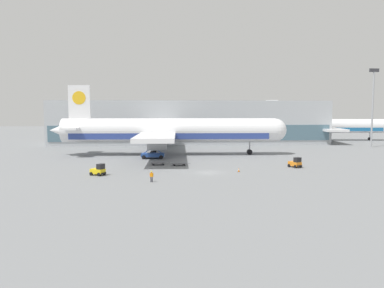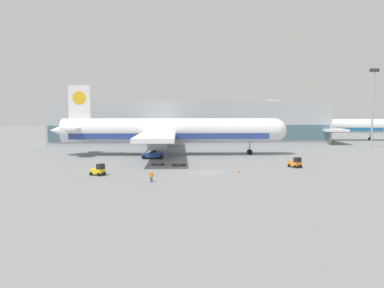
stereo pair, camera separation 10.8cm
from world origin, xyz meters
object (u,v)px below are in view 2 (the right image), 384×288
Objects in this scene: baggage_tug_mid at (98,170)px; baggage_dolly_second at (179,164)px; airplane_distant at (322,127)px; scissor_lift_loader at (153,150)px; light_mast at (373,102)px; airplane_main at (167,131)px; ground_crew_near at (151,176)px; baggage_dolly_lead at (158,163)px; baggage_tug_foreground at (296,163)px; traffic_cone_near at (239,170)px.

baggage_tug_mid reaches higher than baggage_dolly_second.
scissor_lift_loader is at bearing -136.82° from airplane_distant.
light_mast reaches higher than baggage_dolly_second.
airplane_main is 35.34m from ground_crew_near.
baggage_tug_mid is at bearing -110.31° from airplane_main.
airplane_distant is 82.17m from baggage_dolly_lead.
airplane_main is 8.31m from scissor_lift_loader.
baggage_dolly_lead is at bearing -127.39° from baggage_tug_foreground.
baggage_dolly_lead is (10.06, 11.08, -0.49)m from baggage_tug_mid.
scissor_lift_loader is at bearing -162.44° from light_mast.
scissor_lift_loader is 10.71m from baggage_dolly_lead.
baggage_tug_foreground is 3.93× the size of traffic_cone_near.
scissor_lift_loader is 23.36m from baggage_tug_mid.
traffic_cone_near is at bearing -140.22° from light_mast.
ground_crew_near is (-27.33, -12.38, 0.13)m from baggage_tug_foreground.
airplane_distant is at bearing 126.59° from baggage_tug_foreground.
baggage_dolly_lead and baggage_dolly_second have the same top height.
baggage_tug_foreground is at bearing -16.37° from baggage_dolly_second.
airplane_main reaches higher than traffic_cone_near.
airplane_distant is 29.17× the size of ground_crew_near.
baggage_tug_mid is at bearing -129.82° from airplane_distant.
light_mast is at bearing -75.79° from airplane_distant.
baggage_tug_mid is 24.48m from traffic_cone_near.
baggage_dolly_lead is 17.30m from traffic_cone_near.
airplane_main is 1.16× the size of airplane_distant.
ground_crew_near is at bearing -123.12° from airplane_distant.
baggage_tug_foreground is at bearing -39.80° from airplane_main.
light_mast reaches higher than traffic_cone_near.
baggage_tug_mid reaches higher than traffic_cone_near.
scissor_lift_loader is 12.88m from baggage_dolly_second.
airplane_main is at bearing 65.92° from scissor_lift_loader.
airplane_main is 33.90× the size of ground_crew_near.
baggage_tug_mid is at bearing -149.91° from baggage_dolly_second.
light_mast reaches higher than baggage_tug_mid.
airplane_main is 81.42× the size of traffic_cone_near.
airplane_distant is at bearing 74.45° from baggage_tug_mid.
traffic_cone_near reaches higher than baggage_dolly_second.
ground_crew_near is at bearing -142.71° from light_mast.
baggage_dolly_lead is at bearing -130.43° from airplane_distant.
scissor_lift_loader is 1.91× the size of baggage_tug_foreground.
baggage_tug_mid is 3.95× the size of traffic_cone_near.
airplane_main reaches higher than baggage_tug_mid.
airplane_main is 19.00m from baggage_dolly_second.
airplane_main is 29.87m from traffic_cone_near.
baggage_dolly_second is 17.56m from ground_crew_near.
light_mast reaches higher than ground_crew_near.
scissor_lift_loader reaches higher than baggage_dolly_second.
scissor_lift_loader is at bearing -114.08° from airplane_main.
baggage_tug_foreground is 1.00× the size of baggage_tug_mid.
airplane_distant reaches higher than scissor_lift_loader.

